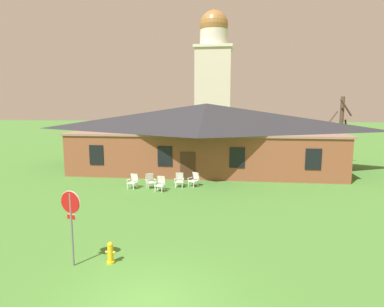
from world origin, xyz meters
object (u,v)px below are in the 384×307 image
object	(u,v)px
stop_sign	(71,213)
fire_hydrant	(110,253)
lawn_chair_middle	(179,180)
lawn_chair_by_porch	(133,181)
lawn_chair_right_end	(194,179)
lawn_chair_left_end	(160,183)
lawn_chair_near_door	(150,181)

from	to	relation	value
stop_sign	fire_hydrant	world-z (taller)	stop_sign
lawn_chair_middle	fire_hydrant	distance (m)	11.25
lawn_chair_by_porch	lawn_chair_right_end	size ratio (longest dim) A/B	1.00
lawn_chair_left_end	lawn_chair_right_end	bearing A→B (deg)	35.90
lawn_chair_left_end	lawn_chair_near_door	bearing A→B (deg)	140.53
lawn_chair_left_end	lawn_chair_middle	distance (m)	1.61
fire_hydrant	stop_sign	bearing A→B (deg)	-164.57
lawn_chair_near_door	lawn_chair_right_end	distance (m)	3.02
lawn_chair_middle	lawn_chair_right_end	xyz separation A→B (m)	(1.00, 0.26, 0.00)
lawn_chair_near_door	lawn_chair_left_end	world-z (taller)	same
lawn_chair_right_end	lawn_chair_middle	bearing A→B (deg)	-165.37
stop_sign	lawn_chair_left_end	world-z (taller)	stop_sign
fire_hydrant	lawn_chair_middle	bearing A→B (deg)	86.63
lawn_chair_left_end	lawn_chair_by_porch	bearing A→B (deg)	166.06
lawn_chair_by_porch	lawn_chair_left_end	xyz separation A→B (m)	(1.97, -0.49, 0.00)
lawn_chair_by_porch	fire_hydrant	bearing A→B (deg)	-77.32
stop_sign	lawn_chair_middle	xyz separation A→B (m)	(1.88, 11.56, -1.42)
stop_sign	fire_hydrant	bearing A→B (deg)	15.43
lawn_chair_by_porch	lawn_chair_right_end	distance (m)	4.14
stop_sign	lawn_chair_near_door	bearing A→B (deg)	90.19
stop_sign	lawn_chair_by_porch	xyz separation A→B (m)	(-1.14, 10.83, -1.42)
lawn_chair_left_end	lawn_chair_middle	bearing A→B (deg)	49.37
stop_sign	lawn_chair_left_end	size ratio (longest dim) A/B	2.82
stop_sign	lawn_chair_middle	distance (m)	11.80
stop_sign	lawn_chair_near_door	size ratio (longest dim) A/B	2.82
lawn_chair_left_end	lawn_chair_middle	world-z (taller)	same
lawn_chair_near_door	lawn_chair_middle	distance (m)	1.99
stop_sign	lawn_chair_by_porch	size ratio (longest dim) A/B	2.82
stop_sign	lawn_chair_right_end	size ratio (longest dim) A/B	2.82
stop_sign	lawn_chair_by_porch	distance (m)	10.98
lawn_chair_middle	fire_hydrant	world-z (taller)	lawn_chair_middle
lawn_chair_by_porch	fire_hydrant	world-z (taller)	lawn_chair_by_porch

